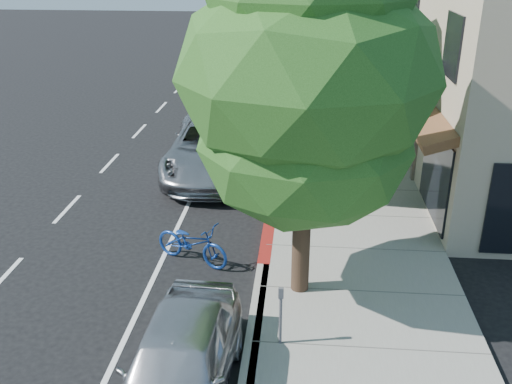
# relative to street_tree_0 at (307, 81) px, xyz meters

# --- Properties ---
(ground) EXTENTS (120.00, 120.00, 0.00)m
(ground) POSITION_rel_street_tree_0_xyz_m (-0.90, 2.00, -4.90)
(ground) COLOR black
(ground) RESTS_ON ground
(sidewalk) EXTENTS (4.60, 56.00, 0.15)m
(sidewalk) POSITION_rel_street_tree_0_xyz_m (1.40, 10.00, -4.83)
(sidewalk) COLOR gray
(sidewalk) RESTS_ON ground
(curb) EXTENTS (0.30, 56.00, 0.15)m
(curb) POSITION_rel_street_tree_0_xyz_m (-0.90, 10.00, -4.83)
(curb) COLOR #9E998E
(curb) RESTS_ON ground
(curb_red_segment) EXTENTS (0.32, 4.00, 0.15)m
(curb_red_segment) POSITION_rel_street_tree_0_xyz_m (-0.90, 3.00, -4.83)
(curb_red_segment) COLOR maroon
(curb_red_segment) RESTS_ON ground
(storefront_building) EXTENTS (10.00, 36.00, 7.00)m
(storefront_building) POSITION_rel_street_tree_0_xyz_m (8.70, 20.00, -1.40)
(storefront_building) COLOR tan
(storefront_building) RESTS_ON ground
(street_tree_0) EXTENTS (5.24, 5.24, 8.05)m
(street_tree_0) POSITION_rel_street_tree_0_xyz_m (0.00, 0.00, 0.00)
(street_tree_0) COLOR black
(street_tree_0) RESTS_ON ground
(street_tree_1) EXTENTS (5.16, 5.16, 8.07)m
(street_tree_1) POSITION_rel_street_tree_0_xyz_m (0.00, 6.00, 0.03)
(street_tree_1) COLOR black
(street_tree_1) RESTS_ON ground
(street_tree_2) EXTENTS (3.96, 3.96, 6.83)m
(street_tree_2) POSITION_rel_street_tree_0_xyz_m (0.00, 12.00, -0.64)
(street_tree_2) COLOR black
(street_tree_2) RESTS_ON ground
(street_tree_4) EXTENTS (4.36, 4.36, 7.22)m
(street_tree_4) POSITION_rel_street_tree_0_xyz_m (0.00, 24.00, -0.44)
(street_tree_4) COLOR black
(street_tree_4) RESTS_ON ground
(cyclist) EXTENTS (0.49, 0.73, 1.96)m
(cyclist) POSITION_rel_street_tree_0_xyz_m (-1.57, 4.61, -3.92)
(cyclist) COLOR white
(cyclist) RESTS_ON ground
(bicycle) EXTENTS (2.18, 1.52, 1.09)m
(bicycle) POSITION_rel_street_tree_0_xyz_m (-2.70, 1.21, -4.36)
(bicycle) COLOR navy
(bicycle) RESTS_ON ground
(silver_suv) EXTENTS (3.31, 6.72, 1.84)m
(silver_suv) POSITION_rel_street_tree_0_xyz_m (-3.10, 7.50, -3.99)
(silver_suv) COLOR #9B9B9F
(silver_suv) RESTS_ON ground
(dark_sedan) EXTENTS (2.47, 5.37, 1.71)m
(dark_sedan) POSITION_rel_street_tree_0_xyz_m (-2.22, 13.72, -4.05)
(dark_sedan) COLOR #212327
(dark_sedan) RESTS_ON ground
(white_pickup) EXTENTS (2.39, 5.17, 1.46)m
(white_pickup) POSITION_rel_street_tree_0_xyz_m (-2.25, 22.22, -4.17)
(white_pickup) COLOR silver
(white_pickup) RESTS_ON ground
(dark_suv_far) EXTENTS (2.36, 5.03, 1.66)m
(dark_suv_far) POSITION_rel_street_tree_0_xyz_m (-1.87, 25.25, -4.07)
(dark_suv_far) COLOR black
(dark_suv_far) RESTS_ON ground
(near_car_a) EXTENTS (1.95, 4.51, 1.51)m
(near_car_a) POSITION_rel_street_tree_0_xyz_m (-2.02, -3.50, -4.15)
(near_car_a) COLOR #B7B7BC
(near_car_a) RESTS_ON ground
(pedestrian) EXTENTS (0.91, 0.73, 1.81)m
(pedestrian) POSITION_rel_street_tree_0_xyz_m (1.02, 12.00, -3.85)
(pedestrian) COLOR black
(pedestrian) RESTS_ON sidewalk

